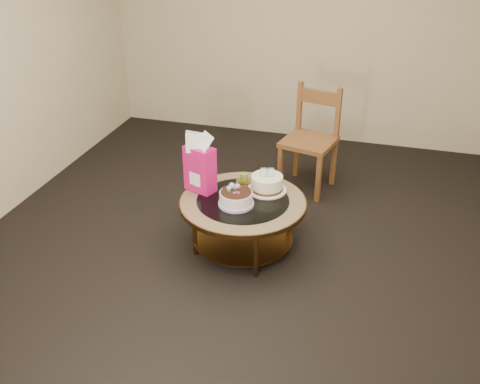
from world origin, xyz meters
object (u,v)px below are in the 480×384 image
(cream_cake, at_px, (267,184))
(dining_chair, at_px, (311,139))
(decorated_cake, at_px, (236,199))
(gift_bag, at_px, (200,163))
(coffee_table, at_px, (243,208))

(cream_cake, relative_size, dining_chair, 0.32)
(decorated_cake, xyz_separation_m, dining_chair, (0.37, 1.32, 0.00))
(decorated_cake, height_order, cream_cake, cream_cake)
(gift_bag, bearing_deg, decorated_cake, -2.89)
(coffee_table, bearing_deg, cream_cake, 54.02)
(decorated_cake, bearing_deg, coffee_table, 70.70)
(coffee_table, relative_size, dining_chair, 1.01)
(cream_cake, distance_m, gift_bag, 0.57)
(coffee_table, xyz_separation_m, cream_cake, (0.15, 0.20, 0.14))
(dining_chair, bearing_deg, gift_bag, -108.43)
(dining_chair, bearing_deg, decorated_cake, -92.43)
(coffee_table, relative_size, decorated_cake, 3.63)
(decorated_cake, bearing_deg, dining_chair, 74.36)
(decorated_cake, relative_size, dining_chair, 0.28)
(coffee_table, bearing_deg, decorated_cake, -109.30)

